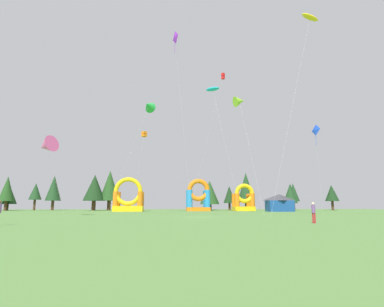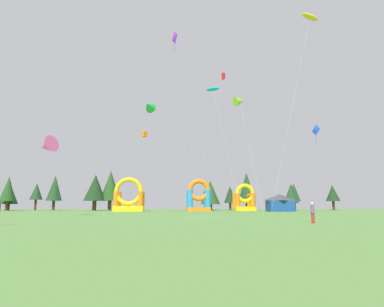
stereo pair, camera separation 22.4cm
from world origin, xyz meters
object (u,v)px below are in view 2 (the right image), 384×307
at_px(kite_pink_delta, 47,146).
at_px(festival_tent, 280,203).
at_px(kite_green_delta, 149,106).
at_px(person_midfield, 312,211).
at_px(kite_orange_box, 144,134).
at_px(kite_red_box, 223,77).
at_px(kite_purple_diamond, 174,40).
at_px(kite_cyan_parafoil, 213,89).
at_px(inflatable_orange_dome, 129,199).
at_px(inflatable_blue_arch, 199,199).
at_px(kite_blue_diamond, 315,131).
at_px(inflatable_yellow_castle, 244,201).
at_px(kite_lime_delta, 240,101).
at_px(kite_yellow_parafoil, 310,17).

bearing_deg(kite_pink_delta, festival_tent, 31.67).
bearing_deg(kite_pink_delta, kite_green_delta, 53.19).
distance_m(kite_pink_delta, person_midfield, 32.87).
xyz_separation_m(kite_orange_box, kite_green_delta, (0.75, -0.73, 5.39)).
xyz_separation_m(kite_red_box, kite_purple_diamond, (-9.32, -22.67, -5.87)).
distance_m(kite_cyan_parafoil, inflatable_orange_dome, 30.37).
distance_m(kite_orange_box, person_midfield, 38.38).
distance_m(person_midfield, inflatable_blue_arch, 45.76).
bearing_deg(kite_blue_diamond, inflatable_orange_dome, 138.40).
height_order(kite_blue_diamond, inflatable_yellow_castle, kite_blue_diamond).
xyz_separation_m(kite_orange_box, person_midfield, (17.00, -31.61, -13.60)).
xyz_separation_m(kite_orange_box, festival_tent, (28.36, 7.83, -12.78)).
xyz_separation_m(kite_blue_diamond, inflatable_orange_dome, (-29.59, 26.27, -9.33)).
xyz_separation_m(kite_orange_box, kite_cyan_parafoil, (12.15, -7.22, 6.45)).
bearing_deg(kite_orange_box, inflatable_yellow_castle, 32.67).
bearing_deg(person_midfield, kite_green_delta, -12.36).
xyz_separation_m(kite_cyan_parafoil, person_midfield, (4.85, -24.39, -20.05)).
bearing_deg(inflatable_orange_dome, person_midfield, -63.59).
bearing_deg(kite_blue_diamond, person_midfield, -118.29).
distance_m(kite_lime_delta, kite_purple_diamond, 21.04).
bearing_deg(inflatable_blue_arch, kite_red_box, -79.02).
height_order(person_midfield, inflatable_orange_dome, inflatable_orange_dome).
height_order(kite_yellow_parafoil, inflatable_blue_arch, kite_yellow_parafoil).
height_order(kite_lime_delta, kite_pink_delta, kite_lime_delta).
relative_size(inflatable_orange_dome, festival_tent, 1.40).
relative_size(kite_yellow_parafoil, person_midfield, 16.41).
relative_size(kite_orange_box, kite_cyan_parafoil, 0.70).
bearing_deg(person_midfield, kite_red_box, -35.49).
xyz_separation_m(kite_yellow_parafoil, kite_purple_diamond, (-19.03, -6.83, -8.07)).
bearing_deg(kite_purple_diamond, kite_lime_delta, 57.72).
bearing_deg(kite_purple_diamond, kite_blue_diamond, 26.47).
height_order(kite_cyan_parafoil, kite_purple_diamond, kite_cyan_parafoil).
bearing_deg(kite_green_delta, festival_tent, 17.21).
bearing_deg(kite_purple_diamond, festival_tent, 55.56).
height_order(person_midfield, inflatable_yellow_castle, inflatable_yellow_castle).
bearing_deg(kite_yellow_parafoil, kite_cyan_parafoil, 136.46).
bearing_deg(person_midfield, kite_cyan_parafoil, -28.86).
relative_size(kite_cyan_parafoil, person_midfield, 12.64).
height_order(kite_yellow_parafoil, kite_red_box, kite_yellow_parafoil).
distance_m(kite_lime_delta, person_midfield, 29.62).
relative_size(kite_green_delta, inflatable_yellow_castle, 3.37).
xyz_separation_m(kite_yellow_parafoil, kite_red_box, (-9.71, 15.84, -2.20)).
height_order(kite_cyan_parafoil, person_midfield, kite_cyan_parafoil).
height_order(kite_orange_box, kite_green_delta, kite_green_delta).
xyz_separation_m(kite_orange_box, kite_purple_diamond, (5.37, -25.70, 4.72)).
bearing_deg(kite_cyan_parafoil, inflatable_yellow_castle, 64.95).
relative_size(kite_red_box, person_midfield, 15.23).
xyz_separation_m(kite_pink_delta, kite_blue_diamond, (36.65, 0.86, 2.81)).
height_order(kite_yellow_parafoil, kite_green_delta, kite_yellow_parafoil).
height_order(kite_pink_delta, kite_orange_box, kite_orange_box).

